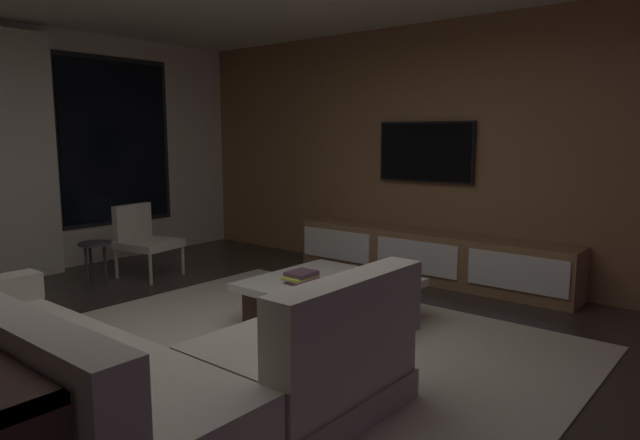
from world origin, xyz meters
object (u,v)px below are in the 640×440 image
(media_console, at_px, (431,257))
(book_stack_on_coffee_table, at_px, (302,277))
(coffee_table, at_px, (330,302))
(side_stool, at_px, (95,250))
(mounted_tv, at_px, (425,152))
(sectional_couch, at_px, (122,376))
(accent_chair_near_window, at_px, (143,237))

(media_console, bearing_deg, book_stack_on_coffee_table, 176.83)
(coffee_table, relative_size, side_stool, 2.52)
(coffee_table, height_order, mounted_tv, mounted_tv)
(side_stool, height_order, mounted_tv, mounted_tv)
(sectional_couch, xyz_separation_m, side_stool, (1.38, 2.75, 0.08))
(book_stack_on_coffee_table, relative_size, side_stool, 0.60)
(media_console, height_order, mounted_tv, mounted_tv)
(book_stack_on_coffee_table, xyz_separation_m, mounted_tv, (2.12, 0.09, 0.95))
(accent_chair_near_window, bearing_deg, book_stack_on_coffee_table, -93.28)
(coffee_table, distance_m, media_console, 1.77)
(sectional_couch, relative_size, side_stool, 5.43)
(accent_chair_near_window, bearing_deg, sectional_couch, -125.25)
(sectional_couch, distance_m, mounted_tv, 4.10)
(coffee_table, bearing_deg, sectional_couch, -174.22)
(side_stool, bearing_deg, media_console, -46.63)
(coffee_table, height_order, accent_chair_near_window, accent_chair_near_window)
(sectional_couch, xyz_separation_m, coffee_table, (1.99, 0.20, -0.10))
(book_stack_on_coffee_table, height_order, accent_chair_near_window, accent_chair_near_window)
(sectional_couch, distance_m, side_stool, 3.08)
(mounted_tv, bearing_deg, side_stool, 137.83)
(book_stack_on_coffee_table, bearing_deg, side_stool, 100.27)
(side_stool, bearing_deg, mounted_tv, -42.17)
(sectional_couch, relative_size, media_console, 0.81)
(book_stack_on_coffee_table, bearing_deg, sectional_couch, -169.03)
(accent_chair_near_window, bearing_deg, mounted_tv, -49.60)
(accent_chair_near_window, relative_size, mounted_tv, 0.70)
(side_stool, distance_m, mounted_tv, 3.58)
(book_stack_on_coffee_table, height_order, mounted_tv, mounted_tv)
(media_console, bearing_deg, mounted_tv, 47.62)
(book_stack_on_coffee_table, bearing_deg, coffee_table, -41.36)
(coffee_table, height_order, book_stack_on_coffee_table, book_stack_on_coffee_table)
(coffee_table, bearing_deg, mounted_tv, 7.11)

